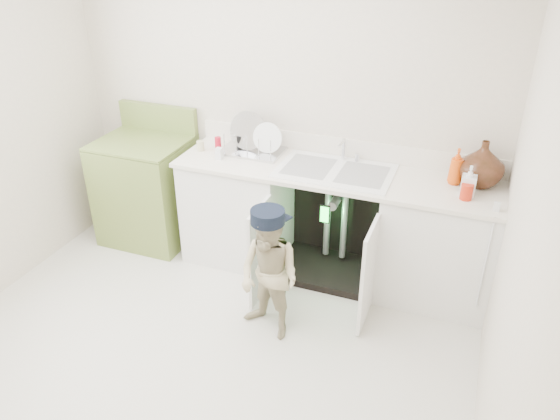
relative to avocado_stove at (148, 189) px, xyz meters
The scene contains 5 objects.
ground 1.69m from the avocado_stove, 46.71° to the right, with size 3.50×3.50×0.00m, color #BDB5A6.
room_shell 1.80m from the avocado_stove, 46.71° to the right, with size 6.00×5.50×1.26m.
counter_run 1.69m from the avocado_stove, ahead, with size 2.44×1.02×1.22m.
avocado_stove is the anchor object (origin of this frame).
repair_worker 1.69m from the avocado_stove, 29.18° to the right, with size 0.55×0.75×0.95m.
Camera 1 is at (1.48, -2.37, 2.58)m, focal length 35.00 mm.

